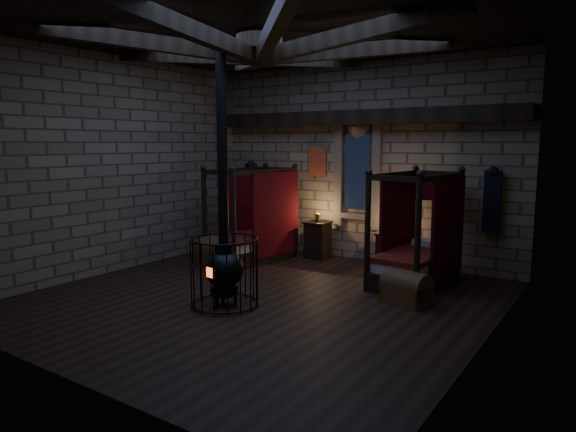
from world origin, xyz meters
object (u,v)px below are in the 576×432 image
Objects in this scene: bed_right at (416,257)px; trunk_left at (217,254)px; trunk_right at (406,288)px; stove at (224,266)px; bed_left at (254,238)px.

trunk_left is at bearing -158.94° from bed_right.
stove is (-2.29, -1.71, 0.40)m from trunk_right.
trunk_left is at bearing 142.39° from stove.
bed_right is 2.07× the size of trunk_left.
stove is at bearing -29.37° from trunk_left.
bed_left is 0.50× the size of stove.
trunk_right is (0.28, -1.21, -0.26)m from bed_right.
bed_left is at bearing -172.77° from bed_right.
bed_right is at bearing 63.15° from stove.
bed_right is (3.57, 0.15, 0.00)m from bed_left.
trunk_left is (-0.22, -0.96, -0.21)m from bed_left.
bed_left is 3.58m from bed_right.
trunk_left is at bearing -94.83° from bed_left.
bed_right reaches higher than trunk_right.
bed_right is 3.96m from trunk_left.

